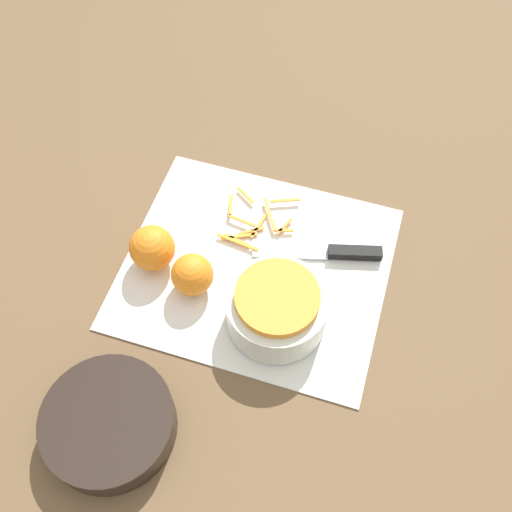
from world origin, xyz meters
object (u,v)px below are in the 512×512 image
at_px(orange_left, 192,275).
at_px(orange_right, 152,248).
at_px(bowl_speckled, 277,308).
at_px(bowl_dark, 109,423).
at_px(knife, 340,253).

bearing_deg(orange_left, orange_right, -18.03).
height_order(bowl_speckled, bowl_dark, bowl_speckled).
height_order(knife, orange_left, orange_left).
xyz_separation_m(bowl_dark, orange_left, (-0.03, -0.25, 0.01)).
bearing_deg(knife, orange_left, 15.97).
distance_m(bowl_speckled, knife, 0.16).
distance_m(bowl_speckled, orange_left, 0.14).
relative_size(bowl_dark, orange_left, 2.75).
relative_size(knife, orange_left, 3.16).
height_order(bowl_speckled, orange_left, bowl_speckled).
bearing_deg(bowl_dark, orange_left, -97.17).
height_order(bowl_dark, knife, bowl_dark).
xyz_separation_m(bowl_dark, orange_right, (0.05, -0.27, 0.02)).
distance_m(knife, orange_left, 0.24).
bearing_deg(bowl_dark, bowl_speckled, -127.01).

